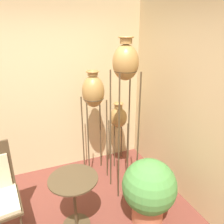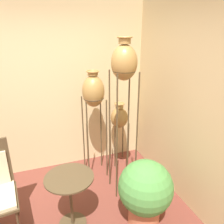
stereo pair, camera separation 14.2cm
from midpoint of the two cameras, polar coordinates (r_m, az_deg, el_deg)
wall_back at (r=3.47m, az=-19.20°, el=5.37°), size 7.56×0.06×2.70m
wall_right at (r=2.54m, az=27.74°, el=-1.26°), size 0.06×7.56×2.70m
vase_stand_tall at (r=2.68m, az=4.74°, el=11.76°), size 0.32×0.32×2.13m
vase_stand_medium at (r=3.15m, az=-3.58°, el=5.03°), size 0.32×0.32×1.67m
vase_stand_short at (r=3.62m, az=3.05°, el=-1.61°), size 0.29×0.29×1.09m
side_table at (r=2.65m, az=-9.27°, el=-19.53°), size 0.55×0.55×0.68m
potted_plant at (r=2.71m, az=10.27°, el=-19.61°), size 0.63×0.63×0.83m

